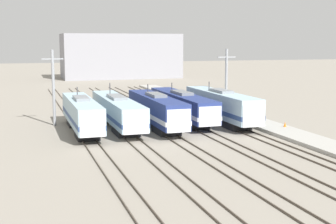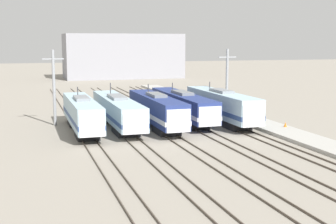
{
  "view_description": "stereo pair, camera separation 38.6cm",
  "coord_description": "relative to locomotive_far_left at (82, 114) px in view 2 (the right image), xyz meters",
  "views": [
    {
      "loc": [
        -15.95,
        -47.33,
        10.45
      ],
      "look_at": [
        0.22,
        3.3,
        2.51
      ],
      "focal_mm": 50.0,
      "sensor_mm": 36.0,
      "label": 1
    },
    {
      "loc": [
        -15.58,
        -47.45,
        10.45
      ],
      "look_at": [
        0.22,
        3.3,
        2.51
      ],
      "focal_mm": 50.0,
      "sensor_mm": 36.0,
      "label": 2
    }
  ],
  "objects": [
    {
      "name": "rail_pair_center",
      "position": [
        9.11,
        -7.08,
        -2.06
      ],
      "size": [
        1.51,
        120.0,
        0.15
      ],
      "color": "#4C4238",
      "rests_on": "ground_plane"
    },
    {
      "name": "rail_pair_center_left",
      "position": [
        4.55,
        -7.08,
        -2.06
      ],
      "size": [
        1.51,
        120.0,
        0.15
      ],
      "color": "#4C4238",
      "rests_on": "ground_plane"
    },
    {
      "name": "catenary_tower_right",
      "position": [
        20.92,
        5.59,
        2.82
      ],
      "size": [
        2.64,
        0.37,
        9.55
      ],
      "color": "gray",
      "rests_on": "ground_plane"
    },
    {
      "name": "ground_plane",
      "position": [
        9.11,
        -7.08,
        -2.13
      ],
      "size": [
        400.0,
        400.0,
        0.0
      ],
      "primitive_type": "plane",
      "color": "gray"
    },
    {
      "name": "platform",
      "position": [
        22.26,
        -7.08,
        -1.94
      ],
      "size": [
        4.0,
        120.0,
        0.38
      ],
      "color": "#A8A59E",
      "rests_on": "ground_plane"
    },
    {
      "name": "traffic_cone",
      "position": [
        23.45,
        -5.91,
        -1.47
      ],
      "size": [
        0.37,
        0.37,
        0.57
      ],
      "color": "orange",
      "rests_on": "platform"
    },
    {
      "name": "rail_pair_far_right",
      "position": [
        18.21,
        -7.08,
        -2.06
      ],
      "size": [
        1.5,
        120.0,
        0.15
      ],
      "color": "#4C4238",
      "rests_on": "ground_plane"
    },
    {
      "name": "rail_pair_far_left",
      "position": [
        -0.0,
        -7.08,
        -2.06
      ],
      "size": [
        1.5,
        120.0,
        0.15
      ],
      "color": "#4C4238",
      "rests_on": "ground_plane"
    },
    {
      "name": "depot_building",
      "position": [
        22.1,
        82.2,
        4.3
      ],
      "size": [
        33.99,
        14.65,
        12.87
      ],
      "color": "gray",
      "rests_on": "ground_plane"
    },
    {
      "name": "rail_pair_center_right",
      "position": [
        13.66,
        -7.08,
        -2.06
      ],
      "size": [
        1.51,
        120.0,
        0.15
      ],
      "color": "#4C4238",
      "rests_on": "ground_plane"
    },
    {
      "name": "locomotive_center",
      "position": [
        9.11,
        -0.2,
        0.05
      ],
      "size": [
        2.93,
        17.39,
        5.06
      ],
      "color": "black",
      "rests_on": "ground_plane"
    },
    {
      "name": "locomotive_center_right",
      "position": [
        13.66,
        3.24,
        -0.06
      ],
      "size": [
        3.04,
        19.46,
        4.81
      ],
      "color": "black",
      "rests_on": "ground_plane"
    },
    {
      "name": "locomotive_center_left",
      "position": [
        4.55,
        1.6,
        -0.09
      ],
      "size": [
        3.04,
        19.97,
        5.15
      ],
      "color": "#232326",
      "rests_on": "ground_plane"
    },
    {
      "name": "locomotive_far_left",
      "position": [
        0.0,
        0.0,
        0.0
      ],
      "size": [
        2.87,
        17.08,
        4.95
      ],
      "color": "#232326",
      "rests_on": "ground_plane"
    },
    {
      "name": "locomotive_far_right",
      "position": [
        18.21,
        0.76,
        0.1
      ],
      "size": [
        3.02,
        18.26,
        5.06
      ],
      "color": "#232326",
      "rests_on": "ground_plane"
    },
    {
      "name": "catenary_tower_left",
      "position": [
        -2.78,
        5.59,
        2.82
      ],
      "size": [
        2.64,
        0.37,
        9.55
      ],
      "color": "gray",
      "rests_on": "ground_plane"
    }
  ]
}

